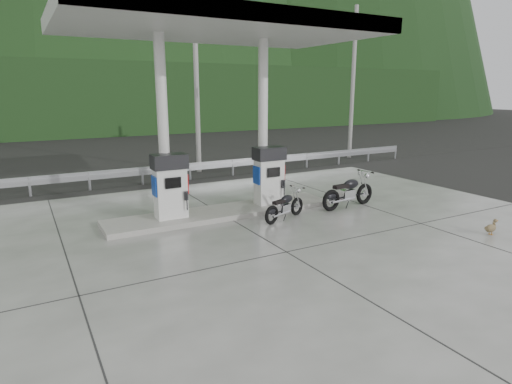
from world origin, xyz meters
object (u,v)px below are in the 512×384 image
gas_pump_right (269,176)px  motorcycle_left (285,206)px  gas_pump_left (170,186)px  duck (491,228)px  motorcycle_right (348,192)px

gas_pump_right → motorcycle_left: size_ratio=1.11×
gas_pump_left → duck: size_ratio=3.80×
gas_pump_left → duck: (6.89, -5.04, -0.88)m
gas_pump_right → motorcycle_left: bearing=-100.4°
duck → gas_pump_left: bearing=139.3°
motorcycle_right → gas_pump_right: bearing=147.2°
gas_pump_left → motorcycle_left: gas_pump_left is taller
motorcycle_left → duck: bearing=-63.6°
gas_pump_right → duck: gas_pump_right is taller
motorcycle_left → motorcycle_right: bearing=-16.7°
gas_pump_right → motorcycle_right: (2.26, -1.15, -0.56)m
gas_pump_left → motorcycle_left: bearing=-23.7°
motorcycle_right → motorcycle_left: bearing=177.6°
gas_pump_left → gas_pump_right: bearing=0.0°
motorcycle_left → duck: 5.43m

